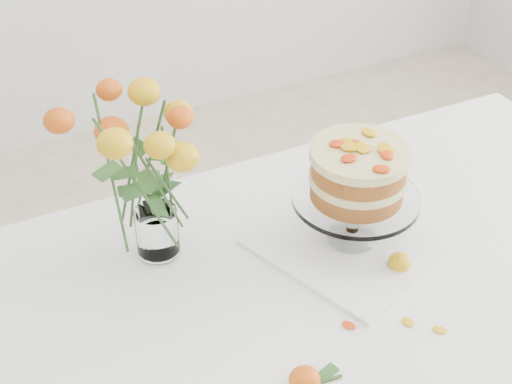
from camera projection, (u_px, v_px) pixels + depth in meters
table at (370, 301)px, 1.44m from camera, size 1.43×0.93×0.76m
napkin at (351, 240)px, 1.46m from camera, size 0.43×0.43×0.01m
cake_stand at (358, 178)px, 1.36m from camera, size 0.25×0.25×0.23m
rose_vase at (148, 148)px, 1.28m from camera, size 0.36×0.36×0.43m
loose_rose_near at (400, 262)px, 1.38m from camera, size 0.08×0.04×0.04m
loose_rose_far at (305, 380)px, 1.15m from camera, size 0.10×0.05×0.04m
stray_petal_a at (349, 325)px, 1.27m from camera, size 0.03×0.02×0.00m
stray_petal_b at (408, 322)px, 1.28m from camera, size 0.03×0.02×0.00m
stray_petal_c at (440, 330)px, 1.27m from camera, size 0.03×0.02×0.00m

